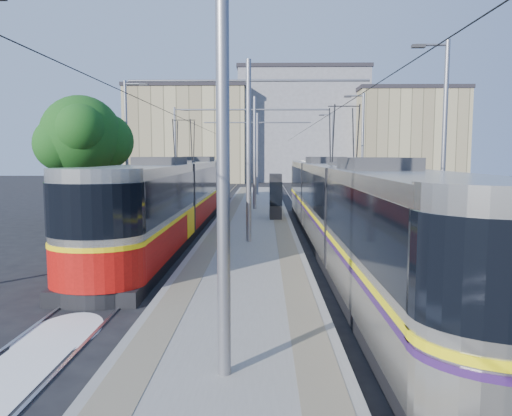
{
  "coord_description": "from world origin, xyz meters",
  "views": [
    {
      "loc": [
        0.61,
        -11.37,
        3.64
      ],
      "look_at": [
        0.28,
        8.14,
        1.6
      ],
      "focal_mm": 35.0,
      "sensor_mm": 36.0,
      "label": 1
    }
  ],
  "objects": [
    {
      "name": "ground",
      "position": [
        0.0,
        0.0,
        0.0
      ],
      "size": [
        160.0,
        160.0,
        0.0
      ],
      "primitive_type": "plane",
      "color": "black",
      "rests_on": "ground"
    },
    {
      "name": "building_centre",
      "position": [
        6.0,
        64.0,
        8.02
      ],
      "size": [
        18.36,
        14.28,
        16.03
      ],
      "color": "gray",
      "rests_on": "ground"
    },
    {
      "name": "building_left",
      "position": [
        -10.0,
        60.0,
        6.6
      ],
      "size": [
        16.32,
        12.24,
        13.18
      ],
      "color": "tan",
      "rests_on": "ground"
    },
    {
      "name": "street_lamps",
      "position": [
        -0.0,
        21.0,
        4.18
      ],
      "size": [
        15.18,
        38.22,
        8.0
      ],
      "color": "gray",
      "rests_on": "ground"
    },
    {
      "name": "track_arrow",
      "position": [
        -3.6,
        -3.0,
        0.01
      ],
      "size": [
        1.2,
        5.0,
        0.01
      ],
      "primitive_type": "cube",
      "color": "silver",
      "rests_on": "ground"
    },
    {
      "name": "catenary",
      "position": [
        0.0,
        14.15,
        4.52
      ],
      "size": [
        9.2,
        70.0,
        7.0
      ],
      "color": "gray",
      "rests_on": "platform"
    },
    {
      "name": "shelter",
      "position": [
        1.21,
        15.09,
        1.56
      ],
      "size": [
        0.69,
        1.1,
        2.4
      ],
      "rotation": [
        0.0,
        0.0,
        0.02
      ],
      "color": "black",
      "rests_on": "platform"
    },
    {
      "name": "tree",
      "position": [
        -8.86,
        15.4,
        4.62
      ],
      "size": [
        4.7,
        4.35,
        6.83
      ],
      "color": "#382314",
      "rests_on": "ground"
    },
    {
      "name": "platform",
      "position": [
        0.0,
        17.0,
        0.15
      ],
      "size": [
        4.0,
        50.0,
        0.3
      ],
      "primitive_type": "cube",
      "color": "gray",
      "rests_on": "ground"
    },
    {
      "name": "rails",
      "position": [
        0.0,
        17.0,
        0.02
      ],
      "size": [
        8.71,
        70.0,
        0.03
      ],
      "color": "gray",
      "rests_on": "ground"
    },
    {
      "name": "tram_right",
      "position": [
        3.6,
        7.68,
        1.86
      ],
      "size": [
        2.43,
        28.17,
        5.5
      ],
      "color": "black",
      "rests_on": "ground"
    },
    {
      "name": "tactile_strip_right",
      "position": [
        1.45,
        17.0,
        0.3
      ],
      "size": [
        0.7,
        50.0,
        0.01
      ],
      "primitive_type": "cube",
      "color": "gray",
      "rests_on": "platform"
    },
    {
      "name": "tactile_strip_left",
      "position": [
        -1.45,
        17.0,
        0.3
      ],
      "size": [
        0.7,
        50.0,
        0.01
      ],
      "primitive_type": "cube",
      "color": "gray",
      "rests_on": "platform"
    },
    {
      "name": "building_right",
      "position": [
        20.0,
        58.0,
        6.34
      ],
      "size": [
        14.28,
        10.2,
        12.66
      ],
      "color": "tan",
      "rests_on": "ground"
    },
    {
      "name": "tram_left",
      "position": [
        -3.6,
        14.87,
        1.71
      ],
      "size": [
        2.43,
        29.84,
        5.5
      ],
      "color": "black",
      "rests_on": "ground"
    }
  ]
}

